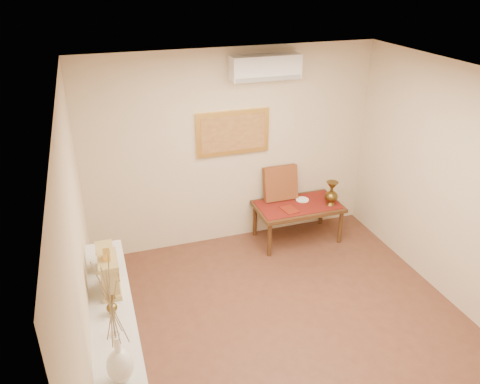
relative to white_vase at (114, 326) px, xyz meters
name	(u,v)px	position (x,y,z in m)	size (l,w,h in m)	color
floor	(297,340)	(1.81, 0.90, -1.48)	(4.50, 4.50, 0.00)	brown
ceiling	(314,88)	(1.81, 0.90, 1.22)	(4.50, 4.50, 0.00)	silver
wall_back	(232,150)	(1.81, 3.15, -0.13)	(4.00, 0.02, 2.70)	beige
wall_left	(83,270)	(-0.19, 0.90, -0.13)	(0.02, 4.50, 2.70)	beige
wall_right	(475,200)	(3.81, 0.90, -0.13)	(0.02, 4.50, 2.70)	beige
white_vase	(114,326)	(0.00, 0.00, 0.00)	(0.19, 0.19, 0.99)	white
candlestick	(113,325)	(-0.02, 0.48, -0.40)	(0.09, 0.09, 0.19)	silver
brass_urn_small	(111,303)	(-0.01, 0.74, -0.39)	(0.09, 0.09, 0.21)	brown
table_cloth	(298,205)	(2.66, 2.78, -0.92)	(1.14, 0.59, 0.01)	maroon
brass_urn_tall	(332,191)	(3.09, 2.64, -0.71)	(0.19, 0.19, 0.42)	brown
plate	(302,200)	(2.77, 2.88, -0.91)	(0.19, 0.19, 0.01)	white
menu	(290,210)	(2.48, 2.66, -0.91)	(0.18, 0.25, 0.01)	maroon
cushion	(280,183)	(2.48, 3.03, -0.67)	(0.49, 0.10, 0.49)	#5A1612
display_ledge	(117,344)	(-0.02, 0.90, -0.98)	(0.37, 2.02, 0.98)	silver
mantel_clock	(110,274)	(0.01, 1.06, -0.32)	(0.17, 0.36, 0.41)	tan
wooden_chest	(105,257)	(0.00, 1.43, -0.37)	(0.16, 0.21, 0.24)	tan
low_table	(298,209)	(2.66, 2.78, -0.99)	(1.20, 0.70, 0.55)	#472A15
painting	(233,133)	(1.81, 3.12, 0.12)	(1.00, 0.06, 0.60)	gold
ac_unit	(265,67)	(2.21, 3.02, 0.97)	(0.90, 0.25, 0.30)	white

